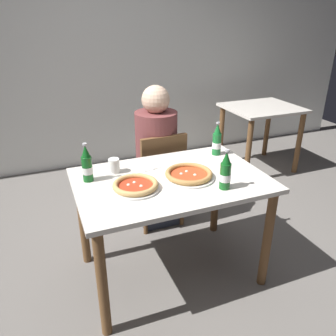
{
  "coord_description": "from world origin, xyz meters",
  "views": [
    {
      "loc": [
        -0.73,
        -1.76,
        1.69
      ],
      "look_at": [
        0.0,
        0.05,
        0.8
      ],
      "focal_mm": 35.85,
      "sensor_mm": 36.0,
      "label": 1
    }
  ],
  "objects_px": {
    "pizza_margherita_near": "(135,186)",
    "pizza_marinara_far": "(189,175)",
    "diner_seated": "(157,161)",
    "beer_bottle_center": "(225,172)",
    "dining_table_background": "(261,120)",
    "beer_bottle_right": "(217,141)",
    "chair_behind_table": "(159,174)",
    "beer_bottle_left": "(87,165)",
    "dining_table_main": "(171,194)",
    "paper_cup": "(114,166)",
    "napkin_with_cutlery": "(143,166)"
  },
  "relations": [
    {
      "from": "pizza_margherita_near",
      "to": "beer_bottle_center",
      "type": "height_order",
      "value": "beer_bottle_center"
    },
    {
      "from": "pizza_margherita_near",
      "to": "beer_bottle_center",
      "type": "relative_size",
      "value": 1.19
    },
    {
      "from": "diner_seated",
      "to": "pizza_marinara_far",
      "type": "height_order",
      "value": "diner_seated"
    },
    {
      "from": "beer_bottle_right",
      "to": "paper_cup",
      "type": "distance_m",
      "value": 0.78
    },
    {
      "from": "beer_bottle_center",
      "to": "napkin_with_cutlery",
      "type": "xyz_separation_m",
      "value": [
        -0.35,
        0.49,
        -0.1
      ]
    },
    {
      "from": "beer_bottle_left",
      "to": "pizza_margherita_near",
      "type": "bearing_deg",
      "value": -41.86
    },
    {
      "from": "pizza_margherita_near",
      "to": "beer_bottle_center",
      "type": "distance_m",
      "value": 0.54
    },
    {
      "from": "chair_behind_table",
      "to": "pizza_marinara_far",
      "type": "height_order",
      "value": "chair_behind_table"
    },
    {
      "from": "beer_bottle_left",
      "to": "chair_behind_table",
      "type": "bearing_deg",
      "value": 35.2
    },
    {
      "from": "pizza_marinara_far",
      "to": "beer_bottle_right",
      "type": "xyz_separation_m",
      "value": [
        0.36,
        0.28,
        0.08
      ]
    },
    {
      "from": "dining_table_main",
      "to": "paper_cup",
      "type": "xyz_separation_m",
      "value": [
        -0.31,
        0.22,
        0.16
      ]
    },
    {
      "from": "dining_table_background",
      "to": "beer_bottle_right",
      "type": "distance_m",
      "value": 1.62
    },
    {
      "from": "pizza_marinara_far",
      "to": "beer_bottle_right",
      "type": "height_order",
      "value": "beer_bottle_right"
    },
    {
      "from": "pizza_marinara_far",
      "to": "napkin_with_cutlery",
      "type": "bearing_deg",
      "value": 127.81
    },
    {
      "from": "chair_behind_table",
      "to": "beer_bottle_left",
      "type": "bearing_deg",
      "value": 33.18
    },
    {
      "from": "dining_table_background",
      "to": "beer_bottle_left",
      "type": "distance_m",
      "value": 2.45
    },
    {
      "from": "napkin_with_cutlery",
      "to": "paper_cup",
      "type": "distance_m",
      "value": 0.21
    },
    {
      "from": "diner_seated",
      "to": "beer_bottle_center",
      "type": "bearing_deg",
      "value": -83.48
    },
    {
      "from": "dining_table_background",
      "to": "beer_bottle_left",
      "type": "bearing_deg",
      "value": -151.88
    },
    {
      "from": "pizza_marinara_far",
      "to": "diner_seated",
      "type": "bearing_deg",
      "value": 87.24
    },
    {
      "from": "pizza_marinara_far",
      "to": "beer_bottle_center",
      "type": "xyz_separation_m",
      "value": [
        0.14,
        -0.21,
        0.08
      ]
    },
    {
      "from": "chair_behind_table",
      "to": "beer_bottle_left",
      "type": "relative_size",
      "value": 3.44
    },
    {
      "from": "pizza_margherita_near",
      "to": "paper_cup",
      "type": "relative_size",
      "value": 3.08
    },
    {
      "from": "dining_table_background",
      "to": "beer_bottle_right",
      "type": "height_order",
      "value": "beer_bottle_right"
    },
    {
      "from": "beer_bottle_right",
      "to": "napkin_with_cutlery",
      "type": "xyz_separation_m",
      "value": [
        -0.57,
        -0.0,
        -0.1
      ]
    },
    {
      "from": "dining_table_main",
      "to": "dining_table_background",
      "type": "height_order",
      "value": "same"
    },
    {
      "from": "pizza_marinara_far",
      "to": "beer_bottle_right",
      "type": "bearing_deg",
      "value": 38.38
    },
    {
      "from": "chair_behind_table",
      "to": "beer_bottle_right",
      "type": "distance_m",
      "value": 0.61
    },
    {
      "from": "pizza_marinara_far",
      "to": "dining_table_background",
      "type": "bearing_deg",
      "value": 40.92
    },
    {
      "from": "pizza_margherita_near",
      "to": "pizza_marinara_far",
      "type": "distance_m",
      "value": 0.36
    },
    {
      "from": "paper_cup",
      "to": "chair_behind_table",
      "type": "bearing_deg",
      "value": 40.57
    },
    {
      "from": "beer_bottle_right",
      "to": "paper_cup",
      "type": "xyz_separation_m",
      "value": [
        -0.78,
        -0.03,
        -0.06
      ]
    },
    {
      "from": "pizza_marinara_far",
      "to": "paper_cup",
      "type": "relative_size",
      "value": 3.46
    },
    {
      "from": "beer_bottle_center",
      "to": "beer_bottle_left",
      "type": "bearing_deg",
      "value": 151.17
    },
    {
      "from": "dining_table_main",
      "to": "diner_seated",
      "type": "height_order",
      "value": "diner_seated"
    },
    {
      "from": "dining_table_main",
      "to": "dining_table_background",
      "type": "xyz_separation_m",
      "value": [
        1.66,
        1.31,
        -0.04
      ]
    },
    {
      "from": "beer_bottle_center",
      "to": "beer_bottle_right",
      "type": "height_order",
      "value": "same"
    },
    {
      "from": "beer_bottle_right",
      "to": "chair_behind_table",
      "type": "bearing_deg",
      "value": 131.59
    },
    {
      "from": "diner_seated",
      "to": "napkin_with_cutlery",
      "type": "height_order",
      "value": "diner_seated"
    },
    {
      "from": "chair_behind_table",
      "to": "beer_bottle_left",
      "type": "distance_m",
      "value": 0.86
    },
    {
      "from": "napkin_with_cutlery",
      "to": "diner_seated",
      "type": "bearing_deg",
      "value": 58.81
    },
    {
      "from": "beer_bottle_left",
      "to": "napkin_with_cutlery",
      "type": "relative_size",
      "value": 1.16
    },
    {
      "from": "pizza_margherita_near",
      "to": "dining_table_background",
      "type": "bearing_deg",
      "value": 35.56
    },
    {
      "from": "beer_bottle_left",
      "to": "dining_table_background",
      "type": "bearing_deg",
      "value": 28.12
    },
    {
      "from": "diner_seated",
      "to": "beer_bottle_right",
      "type": "distance_m",
      "value": 0.59
    },
    {
      "from": "pizza_margherita_near",
      "to": "dining_table_main",
      "type": "bearing_deg",
      "value": 12.14
    },
    {
      "from": "diner_seated",
      "to": "pizza_margherita_near",
      "type": "bearing_deg",
      "value": -118.74
    },
    {
      "from": "dining_table_main",
      "to": "chair_behind_table",
      "type": "bearing_deg",
      "value": 76.7
    },
    {
      "from": "chair_behind_table",
      "to": "dining_table_background",
      "type": "xyz_separation_m",
      "value": [
        1.52,
        0.7,
        0.11
      ]
    },
    {
      "from": "chair_behind_table",
      "to": "dining_table_background",
      "type": "height_order",
      "value": "chair_behind_table"
    }
  ]
}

